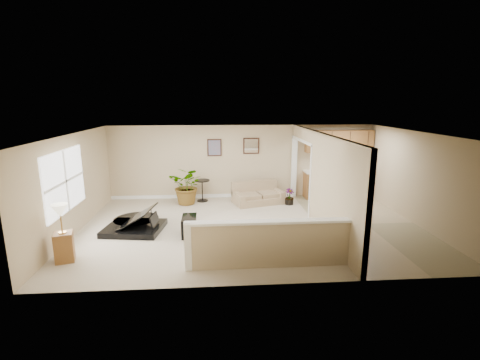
{
  "coord_description": "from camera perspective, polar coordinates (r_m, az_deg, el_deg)",
  "views": [
    {
      "loc": [
        -0.95,
        -8.74,
        3.3
      ],
      "look_at": [
        -0.27,
        0.4,
        1.2
      ],
      "focal_mm": 26.0,
      "sensor_mm": 36.0,
      "label": 1
    }
  ],
  "objects": [
    {
      "name": "accent_table",
      "position": [
        11.66,
        -6.22,
        -1.25
      ],
      "size": [
        0.5,
        0.5,
        0.73
      ],
      "color": "black",
      "rests_on": "floor"
    },
    {
      "name": "interior_partition",
      "position": [
        9.63,
        12.46,
        0.1
      ],
      "size": [
        0.18,
        5.99,
        2.5
      ],
      "color": "tan",
      "rests_on": "floor"
    },
    {
      "name": "palm_plant",
      "position": [
        11.36,
        -8.56,
        -0.96
      ],
      "size": [
        1.39,
        1.31,
        1.24
      ],
      "color": "black",
      "rests_on": "floor"
    },
    {
      "name": "back_wall",
      "position": [
        11.96,
        0.39,
        3.02
      ],
      "size": [
        9.0,
        0.04,
        2.5
      ],
      "primitive_type": "cube",
      "color": "tan",
      "rests_on": "floor"
    },
    {
      "name": "left_wall",
      "position": [
        9.66,
        -25.69,
        -0.67
      ],
      "size": [
        0.04,
        6.0,
        2.5
      ],
      "primitive_type": "cube",
      "color": "tan",
      "rests_on": "floor"
    },
    {
      "name": "wall_art_left",
      "position": [
        11.81,
        -4.21,
        5.32
      ],
      "size": [
        0.48,
        0.04,
        0.58
      ],
      "color": "#311A12",
      "rests_on": "back_wall"
    },
    {
      "name": "left_window",
      "position": [
        9.16,
        -26.84,
        -0.18
      ],
      "size": [
        0.05,
        2.15,
        1.45
      ],
      "primitive_type": "cube",
      "color": "white",
      "rests_on": "left_wall"
    },
    {
      "name": "kitchen_vinyl",
      "position": [
        10.2,
        19.87,
        -6.76
      ],
      "size": [
        2.7,
        6.0,
        0.01
      ],
      "primitive_type": "cube",
      "color": "tan",
      "rests_on": "floor"
    },
    {
      "name": "pony_half_wall",
      "position": [
        7.09,
        4.49,
        -10.26
      ],
      "size": [
        3.42,
        0.22,
        1.0
      ],
      "color": "tan",
      "rests_on": "floor"
    },
    {
      "name": "right_wall",
      "position": [
        10.5,
        27.13,
        0.19
      ],
      "size": [
        0.04,
        6.0,
        2.5
      ],
      "primitive_type": "cube",
      "color": "tan",
      "rests_on": "floor"
    },
    {
      "name": "lamp_stand",
      "position": [
        8.19,
        -27.05,
        -8.39
      ],
      "size": [
        0.46,
        0.46,
        1.24
      ],
      "color": "#9A5D32",
      "rests_on": "floor"
    },
    {
      "name": "loveseat",
      "position": [
        11.47,
        2.99,
        -2.05
      ],
      "size": [
        1.82,
        1.31,
        0.91
      ],
      "rotation": [
        0.0,
        0.0,
        0.27
      ],
      "color": "tan",
      "rests_on": "floor"
    },
    {
      "name": "floor",
      "position": [
        9.39,
        1.86,
        -7.69
      ],
      "size": [
        9.0,
        9.0,
        0.0
      ],
      "primitive_type": "plane",
      "color": "tan",
      "rests_on": "ground"
    },
    {
      "name": "front_wall",
      "position": [
        6.17,
        4.89,
        -6.58
      ],
      "size": [
        9.0,
        0.04,
        2.5
      ],
      "primitive_type": "cube",
      "color": "tan",
      "rests_on": "floor"
    },
    {
      "name": "piano_bench",
      "position": [
        8.87,
        -8.31,
        -7.47
      ],
      "size": [
        0.36,
        0.71,
        0.47
      ],
      "primitive_type": "cube",
      "rotation": [
        0.0,
        0.0,
        0.01
      ],
      "color": "black",
      "rests_on": "floor"
    },
    {
      "name": "piano",
      "position": [
        9.47,
        -17.17,
        -4.51
      ],
      "size": [
        1.8,
        1.85,
        1.35
      ],
      "rotation": [
        0.0,
        0.0,
        -0.14
      ],
      "color": "black",
      "rests_on": "floor"
    },
    {
      "name": "wall_mirror",
      "position": [
        11.87,
        1.85,
        5.63
      ],
      "size": [
        0.55,
        0.04,
        0.55
      ],
      "color": "#311A12",
      "rests_on": "back_wall"
    },
    {
      "name": "ceiling",
      "position": [
        8.83,
        1.97,
        7.68
      ],
      "size": [
        9.0,
        6.0,
        0.04
      ],
      "primitive_type": "cube",
      "color": "silver",
      "rests_on": "back_wall"
    },
    {
      "name": "kitchen_cabinets",
      "position": [
        12.44,
        15.31,
        1.16
      ],
      "size": [
        2.36,
        0.65,
        2.33
      ],
      "color": "#9A5D32",
      "rests_on": "floor"
    },
    {
      "name": "small_plant",
      "position": [
        11.4,
        8.09,
        -2.9
      ],
      "size": [
        0.38,
        0.38,
        0.53
      ],
      "color": "black",
      "rests_on": "floor"
    }
  ]
}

